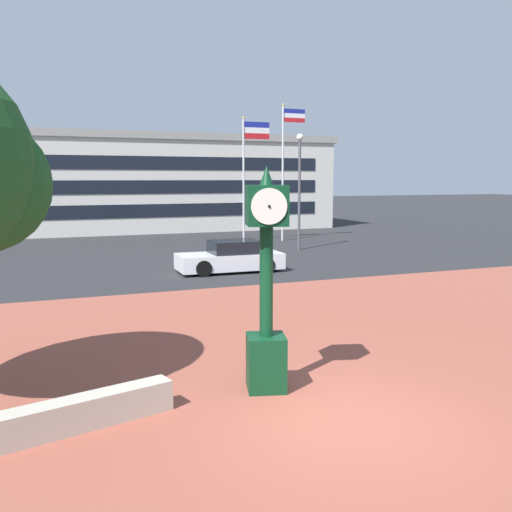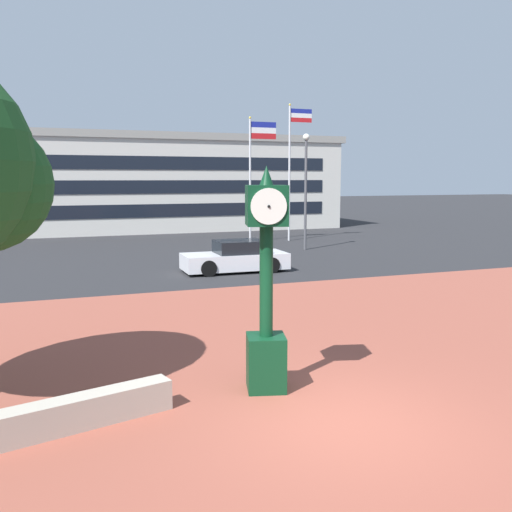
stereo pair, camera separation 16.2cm
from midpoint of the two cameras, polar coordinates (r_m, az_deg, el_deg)
ground_plane at (r=9.40m, az=8.94°, el=-16.17°), size 200.00×200.00×0.00m
plaza_brick_paving at (r=12.47m, az=0.56°, el=-9.95°), size 44.00×15.25×0.01m
planter_wall at (r=9.37m, az=-17.48°, el=-14.86°), size 3.19×1.21×0.50m
street_clock at (r=10.11m, az=1.49°, el=-3.51°), size 0.86×0.89×4.02m
car_street_near at (r=23.31m, az=-1.83°, el=-0.17°), size 4.29×1.97×1.28m
flagpole_primary at (r=33.86m, az=-0.10°, el=8.90°), size 1.71×0.14×7.36m
flagpole_secondary at (r=34.80m, az=3.71°, el=9.33°), size 1.52×0.14×8.20m
civic_building at (r=45.41m, az=-13.61°, el=7.17°), size 32.42×13.16×6.93m
street_lamp_post at (r=30.39m, az=5.16°, el=7.72°), size 0.36×0.36×6.11m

